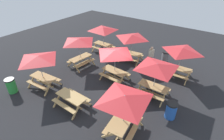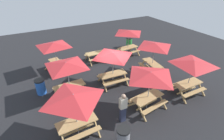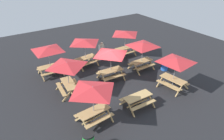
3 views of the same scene
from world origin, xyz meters
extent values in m
plane|color=#232326|center=(0.00, 0.00, 0.00)|extent=(29.54, 29.54, 0.00)
cube|color=tan|center=(-3.20, -3.16, 0.74)|extent=(1.85, 0.85, 0.05)
cube|color=tan|center=(-3.16, -3.70, 0.45)|extent=(1.82, 0.41, 0.04)
cube|color=tan|center=(-3.25, -2.61, 0.45)|extent=(1.82, 0.41, 0.04)
cube|color=tan|center=(-3.95, -3.59, 0.37)|extent=(0.13, 0.80, 0.81)
cube|color=tan|center=(-4.01, -2.86, 0.37)|extent=(0.13, 0.80, 0.81)
cube|color=tan|center=(-2.40, -3.46, 0.37)|extent=(0.13, 0.80, 0.81)
cube|color=tan|center=(-2.46, -2.73, 0.37)|extent=(0.13, 0.80, 0.81)
cube|color=tan|center=(-3.20, -3.16, 0.22)|extent=(1.56, 0.20, 0.06)
cylinder|color=gray|center=(-3.20, -3.16, 1.15)|extent=(0.04, 0.04, 2.30)
pyramid|color=red|center=(-3.20, -3.16, 2.16)|extent=(2.16, 2.16, 0.28)
cube|color=tan|center=(-3.30, 3.34, 0.74)|extent=(1.81, 0.74, 0.05)
cube|color=tan|center=(-3.31, 2.79, 0.45)|extent=(1.80, 0.30, 0.04)
cube|color=tan|center=(-3.29, 3.89, 0.45)|extent=(1.80, 0.30, 0.04)
cube|color=tan|center=(-4.09, 2.99, 0.37)|extent=(0.08, 0.80, 0.81)
cube|color=tan|center=(-4.07, 3.72, 0.37)|extent=(0.08, 0.80, 0.81)
cube|color=tan|center=(-2.53, 2.96, 0.37)|extent=(0.08, 0.80, 0.81)
cube|color=tan|center=(-2.51, 3.69, 0.37)|extent=(0.08, 0.80, 0.81)
cube|color=tan|center=(-3.30, 3.34, 0.22)|extent=(1.56, 0.10, 0.06)
cylinder|color=gray|center=(-3.30, 3.34, 1.15)|extent=(0.04, 0.04, 2.30)
pyramid|color=red|center=(-3.30, 3.34, 2.16)|extent=(2.83, 2.83, 0.28)
cube|color=tan|center=(-0.34, 3.21, 0.74)|extent=(1.87, 0.91, 0.05)
cube|color=tan|center=(-0.28, 2.66, 0.45)|extent=(1.82, 0.47, 0.04)
cube|color=tan|center=(-0.41, 3.76, 0.45)|extent=(1.82, 0.47, 0.04)
cube|color=tan|center=(-1.07, 2.75, 0.37)|extent=(0.16, 0.80, 0.81)
cube|color=tan|center=(-1.16, 3.48, 0.37)|extent=(0.16, 0.80, 0.81)
cube|color=tan|center=(0.48, 2.94, 0.37)|extent=(0.16, 0.80, 0.81)
cube|color=tan|center=(0.39, 3.67, 0.37)|extent=(0.16, 0.80, 0.81)
cube|color=tan|center=(-0.34, 3.21, 0.22)|extent=(1.56, 0.26, 0.06)
cylinder|color=gray|center=(-0.34, 3.21, 1.15)|extent=(0.04, 0.04, 2.30)
pyramid|color=red|center=(-0.34, 3.21, 2.16)|extent=(2.23, 2.23, 0.28)
cube|color=tan|center=(-3.15, 0.24, 0.74)|extent=(0.90, 1.87, 0.05)
cube|color=tan|center=(-2.60, 0.17, 0.45)|extent=(0.46, 1.82, 0.04)
cube|color=tan|center=(-3.69, 0.30, 0.45)|extent=(0.46, 1.82, 0.04)
cube|color=tan|center=(-2.87, -0.58, 0.37)|extent=(0.80, 0.15, 0.81)
cube|color=tan|center=(-3.60, -0.50, 0.37)|extent=(0.80, 0.15, 0.81)
cube|color=tan|center=(-2.70, 0.97, 0.37)|extent=(0.80, 0.15, 0.81)
cube|color=tan|center=(-3.42, 1.05, 0.37)|extent=(0.80, 0.15, 0.81)
cube|color=tan|center=(-3.15, 0.24, 0.22)|extent=(0.25, 1.56, 0.06)
cylinder|color=gray|center=(-3.15, 0.24, 1.15)|extent=(0.04, 0.04, 2.30)
pyramid|color=red|center=(-3.15, 0.24, 2.16)|extent=(2.22, 2.22, 0.28)
cube|color=tan|center=(3.05, 0.14, 0.74)|extent=(1.81, 0.73, 0.05)
cube|color=tan|center=(3.06, -0.41, 0.45)|extent=(1.80, 0.29, 0.04)
cube|color=tan|center=(3.04, 0.69, 0.45)|extent=(1.80, 0.29, 0.04)
cube|color=tan|center=(2.28, -0.24, 0.37)|extent=(0.07, 0.80, 0.81)
cube|color=tan|center=(2.26, 0.49, 0.37)|extent=(0.07, 0.80, 0.81)
cube|color=tan|center=(3.83, -0.21, 0.37)|extent=(0.07, 0.80, 0.81)
cube|color=tan|center=(3.82, 0.52, 0.37)|extent=(0.07, 0.80, 0.81)
cube|color=tan|center=(3.05, 0.14, 0.22)|extent=(1.56, 0.10, 0.06)
cylinder|color=gray|center=(3.05, 0.14, 1.15)|extent=(0.04, 0.04, 2.30)
pyramid|color=red|center=(3.05, 0.14, 2.16)|extent=(2.83, 2.83, 0.28)
cube|color=tan|center=(0.15, 0.21, 0.74)|extent=(1.84, 0.80, 0.05)
cube|color=tan|center=(0.12, -0.34, 0.45)|extent=(1.81, 0.36, 0.04)
cube|color=tan|center=(0.18, 0.75, 0.45)|extent=(1.81, 0.36, 0.04)
cube|color=tan|center=(-0.65, -0.12, 0.37)|extent=(0.10, 0.80, 0.81)
cube|color=tan|center=(-0.61, 0.61, 0.37)|extent=(0.10, 0.80, 0.81)
cube|color=tan|center=(0.91, -0.20, 0.37)|extent=(0.10, 0.80, 0.81)
cube|color=tan|center=(0.95, 0.53, 0.37)|extent=(0.10, 0.80, 0.81)
cube|color=tan|center=(0.15, 0.21, 0.22)|extent=(1.56, 0.16, 0.06)
cylinder|color=gray|center=(0.15, 0.21, 1.15)|extent=(0.04, 0.04, 2.30)
pyramid|color=red|center=(0.15, 0.21, 2.16)|extent=(2.11, 2.11, 0.28)
cube|color=tan|center=(3.01, -3.20, 0.74)|extent=(0.92, 1.87, 0.05)
cube|color=tan|center=(3.56, -3.13, 0.45)|extent=(0.49, 1.82, 0.04)
cube|color=tan|center=(2.47, -3.27, 0.45)|extent=(0.49, 1.82, 0.04)
cube|color=tan|center=(3.47, -3.92, 0.37)|extent=(0.80, 0.16, 0.81)
cube|color=tan|center=(2.75, -4.02, 0.37)|extent=(0.80, 0.16, 0.81)
cube|color=tan|center=(3.27, -2.38, 0.37)|extent=(0.80, 0.16, 0.81)
cube|color=tan|center=(2.55, -2.47, 0.37)|extent=(0.80, 0.16, 0.81)
cube|color=tan|center=(3.01, -3.20, 0.22)|extent=(0.27, 1.56, 0.06)
cylinder|color=gray|center=(3.01, -3.20, 1.15)|extent=(0.04, 0.04, 2.30)
pyramid|color=red|center=(3.01, -3.20, 2.16)|extent=(2.81, 2.81, 0.28)
cube|color=tan|center=(3.58, 3.10, 0.74)|extent=(1.81, 0.74, 0.05)
cube|color=tan|center=(3.59, 2.55, 0.45)|extent=(1.81, 0.30, 0.04)
cube|color=tan|center=(3.57, 3.65, 0.45)|extent=(1.81, 0.30, 0.04)
cube|color=tan|center=(2.81, 2.71, 0.37)|extent=(0.08, 0.80, 0.81)
cube|color=tan|center=(2.79, 3.44, 0.37)|extent=(0.08, 0.80, 0.81)
cube|color=tan|center=(4.37, 2.75, 0.37)|extent=(0.08, 0.80, 0.81)
cube|color=tan|center=(4.35, 3.48, 0.37)|extent=(0.08, 0.80, 0.81)
cube|color=tan|center=(3.58, 3.10, 0.22)|extent=(1.56, 0.10, 0.06)
cylinder|color=gray|center=(3.58, 3.10, 1.15)|extent=(0.04, 0.04, 2.30)
pyramid|color=red|center=(3.58, 3.10, 2.16)|extent=(2.04, 2.04, 0.28)
cube|color=tan|center=(-0.33, -3.42, 0.74)|extent=(1.81, 0.73, 0.05)
cube|color=tan|center=(-0.34, -3.97, 0.45)|extent=(1.80, 0.29, 0.04)
cube|color=tan|center=(-0.32, -2.87, 0.45)|extent=(1.80, 0.29, 0.04)
cube|color=tan|center=(-1.11, -3.77, 0.37)|extent=(0.07, 0.80, 0.81)
cube|color=tan|center=(-1.10, -3.04, 0.37)|extent=(0.07, 0.80, 0.81)
cube|color=tan|center=(0.45, -3.80, 0.37)|extent=(0.07, 0.80, 0.81)
cube|color=tan|center=(0.46, -3.07, 0.37)|extent=(0.07, 0.80, 0.81)
cube|color=tan|center=(-0.33, -3.42, 0.22)|extent=(1.56, 0.10, 0.06)
cylinder|color=blue|center=(4.55, -0.95, 0.45)|extent=(0.56, 0.56, 0.90)
cylinder|color=black|center=(4.55, -0.95, 0.94)|extent=(0.59, 0.59, 0.08)
cylinder|color=black|center=(-4.38, -4.71, 0.94)|extent=(0.59, 0.59, 0.08)
cylinder|color=gray|center=(2.08, 4.63, 0.45)|extent=(0.56, 0.56, 0.90)
cylinder|color=black|center=(2.08, 4.63, 0.94)|extent=(0.59, 0.59, 0.08)
cube|color=#2D334C|center=(1.35, 3.40, 0.42)|extent=(0.29, 0.19, 0.85)
cube|color=beige|center=(1.35, 3.40, 1.15)|extent=(0.37, 0.24, 0.60)
sphere|color=tan|center=(1.35, 3.40, 1.56)|extent=(0.22, 0.22, 0.22)
camera|label=1|loc=(5.90, -8.16, 7.15)|focal=28.00mm
camera|label=2|loc=(4.90, 8.80, 6.64)|focal=28.00mm
camera|label=3|loc=(-7.62, -11.50, 8.30)|focal=35.00mm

